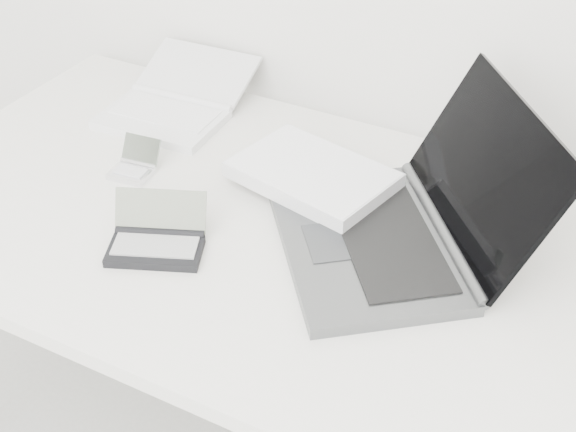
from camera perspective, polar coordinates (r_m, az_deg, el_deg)
The scene contains 5 objects.
desk at distance 1.41m, azimuth 1.85°, elevation -2.97°, with size 1.60×0.80×0.73m.
laptop_large at distance 1.38m, azimuth 5.94°, elevation 0.66°, with size 0.63×0.55×0.24m.
netbook_open_white at distance 1.75m, azimuth -8.21°, elevation 7.80°, with size 0.26×0.33×0.08m.
pda_silver at distance 1.56m, azimuth -10.90°, elevation 3.46°, with size 0.08×0.10×0.06m.
palmtop_charcoal at distance 1.36m, azimuth -9.31°, elevation -1.73°, with size 0.19×0.17×0.08m.
Camera 1 is at (0.47, 0.57, 1.58)m, focal length 50.00 mm.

